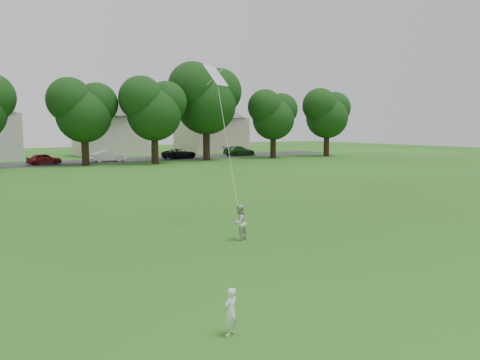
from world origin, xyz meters
TOP-DOWN VIEW (x-y plane):
  - ground at (0.00, 0.00)m, footprint 160.00×160.00m
  - toddler at (-1.47, -2.94)m, footprint 0.39×0.32m
  - older_boy at (3.02, 3.15)m, footprint 0.73×0.64m
  - kite at (3.40, 4.50)m, footprint 1.24×1.88m
  - tree_row at (2.75, 35.86)m, footprint 82.98×9.45m
  - parked_cars at (2.33, 41.00)m, footprint 63.74×2.72m

SIDE VIEW (x-z plane):
  - ground at x=0.00m, z-range 0.00..0.00m
  - toddler at x=-1.47m, z-range 0.00..0.94m
  - parked_cars at x=2.33m, z-range -0.03..1.26m
  - older_boy at x=3.02m, z-range 0.00..1.26m
  - kite at x=3.40m, z-range 0.52..6.39m
  - tree_row at x=2.75m, z-range 0.66..12.18m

